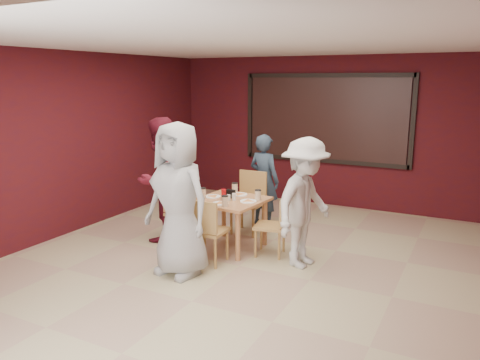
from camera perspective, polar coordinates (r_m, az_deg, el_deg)
The scene contains 11 objects.
floor at distance 6.17m, azimuth -0.10°, elevation -10.42°, with size 7.00×7.00×0.00m, color tan.
window_blinds at distance 8.93m, azimuth 10.31°, elevation 7.36°, with size 3.00×0.02×1.50m, color black.
dining_table at distance 6.62m, azimuth -1.21°, elevation -3.05°, with size 0.98×0.98×0.87m.
chair_front at distance 6.07m, azimuth -4.08°, elevation -5.84°, with size 0.45×0.45×0.88m.
chair_back at distance 7.35m, azimuth 1.18°, elevation -2.24°, with size 0.47×0.47×0.96m.
chair_left at distance 6.97m, azimuth -7.37°, elevation -3.41°, with size 0.44×0.44×0.90m.
chair_right at distance 6.39m, azimuth 4.31°, elevation -5.17°, with size 0.47×0.47×0.83m.
diner_front at distance 5.71m, azimuth -7.55°, elevation -2.41°, with size 0.92×0.60×1.89m, color #A4A4A4.
diner_back at distance 7.63m, azimuth 2.96°, elevation -0.04°, with size 0.55×0.36×1.51m, color #2B3B4D.
diner_left at distance 7.02m, azimuth -9.67°, elevation 0.06°, with size 0.89×0.69×1.84m, color maroon.
diner_right at distance 5.99m, azimuth 7.91°, elevation -2.80°, with size 1.08×0.62×1.67m, color silver.
Camera 1 is at (2.64, -5.05, 2.37)m, focal length 35.00 mm.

